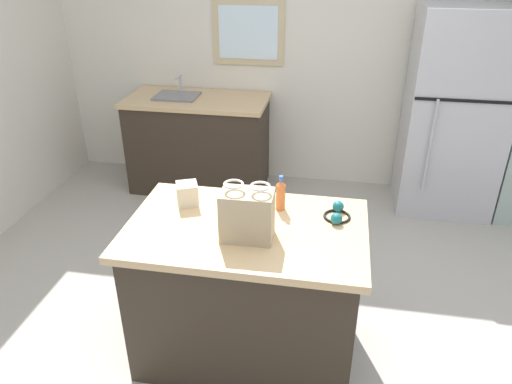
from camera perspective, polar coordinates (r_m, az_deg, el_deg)
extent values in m
plane|color=#ADA89E|center=(3.18, 2.83, -16.96)|extent=(6.15, 6.15, 0.00)
cube|color=silver|center=(4.75, 7.22, 16.56)|extent=(5.13, 0.10, 2.67)
cube|color=#CCB78C|center=(4.75, -0.88, 18.41)|extent=(0.68, 0.04, 0.60)
cube|color=white|center=(4.73, -0.93, 18.37)|extent=(0.56, 0.02, 0.48)
cube|color=#33281E|center=(2.84, -1.09, -11.99)|extent=(1.20, 0.74, 0.84)
cube|color=tan|center=(2.59, -1.17, -4.45)|extent=(1.28, 0.82, 0.04)
cube|color=#B7B7BC|center=(4.57, 22.47, 8.53)|extent=(0.82, 0.64, 1.79)
cube|color=black|center=(4.21, 23.76, 9.85)|extent=(0.80, 0.01, 0.02)
cylinder|color=#B7B7BC|center=(4.26, 19.90, 5.09)|extent=(0.02, 0.02, 0.81)
cube|color=#33281E|center=(4.80, -6.73, 5.52)|extent=(1.30, 0.65, 0.88)
cube|color=tan|center=(4.65, -7.04, 10.75)|extent=(1.34, 0.69, 0.04)
cube|color=slate|center=(4.72, -9.32, 10.47)|extent=(0.40, 0.32, 0.14)
cylinder|color=#B7B7BC|center=(4.81, -8.91, 12.56)|extent=(0.03, 0.03, 0.18)
cylinder|color=#B7B7BC|center=(4.72, -9.25, 13.32)|extent=(0.02, 0.14, 0.02)
cube|color=tan|center=(2.41, -1.06, -2.80)|extent=(0.27, 0.17, 0.26)
torus|color=white|center=(2.34, -2.67, 0.94)|extent=(0.10, 0.10, 0.01)
torus|color=white|center=(2.32, 0.50, 0.68)|extent=(0.10, 0.10, 0.01)
cube|color=beige|center=(2.78, -8.14, -0.22)|extent=(0.15, 0.15, 0.13)
cylinder|color=#C66633|center=(2.70, 2.94, -0.61)|extent=(0.05, 0.05, 0.15)
cone|color=#C66633|center=(2.66, 2.98, 1.13)|extent=(0.05, 0.05, 0.03)
cylinder|color=blue|center=(2.64, 3.00, 1.66)|extent=(0.02, 0.02, 0.02)
torus|color=black|center=(2.68, 9.57, -2.86)|extent=(0.16, 0.16, 0.01)
sphere|color=#19666B|center=(2.61, 9.51, -3.13)|extent=(0.06, 0.06, 0.06)
sphere|color=#19666B|center=(2.73, 9.71, -1.70)|extent=(0.06, 0.06, 0.06)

